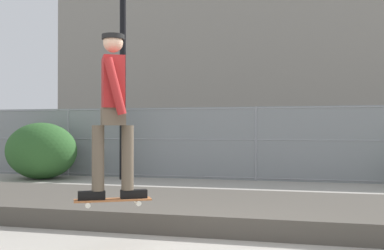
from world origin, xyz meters
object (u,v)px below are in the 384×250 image
(skateboard, at_px, (113,200))
(parked_car_near, at_px, (165,143))
(skater, at_px, (113,104))
(shrub_left, at_px, (41,151))
(street_lamp, at_px, (123,25))

(skateboard, distance_m, parked_car_near, 10.80)
(skater, bearing_deg, parked_car_near, 104.97)
(skater, relative_size, parked_car_near, 0.40)
(skater, relative_size, shrub_left, 0.93)
(parked_car_near, bearing_deg, skater, -75.03)
(skateboard, bearing_deg, parked_car_near, 104.97)
(skateboard, height_order, skater, skater)
(street_lamp, bearing_deg, shrub_left, -167.62)
(skateboard, xyz_separation_m, street_lamp, (-2.71, 6.64, 3.43))
(skater, height_order, shrub_left, skater)
(skater, height_order, parked_car_near, skater)
(parked_car_near, distance_m, shrub_left, 4.68)
(street_lamp, xyz_separation_m, shrub_left, (-2.06, -0.45, -3.23))
(street_lamp, distance_m, parked_car_near, 4.91)
(street_lamp, bearing_deg, skater, -67.81)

